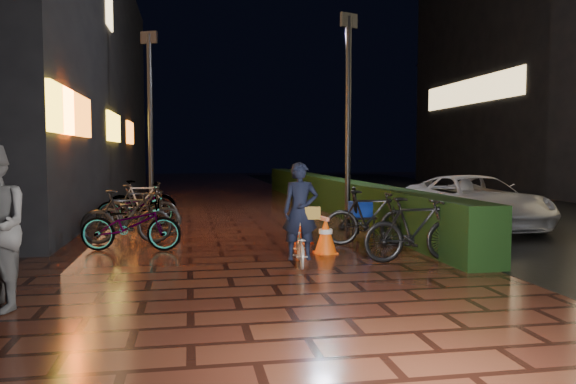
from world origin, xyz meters
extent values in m
plane|color=#381911|center=(0.00, 0.00, 0.00)|extent=(80.00, 80.00, 0.00)
cube|color=black|center=(9.00, 5.00, 0.00)|extent=(11.00, 60.00, 0.01)
cube|color=black|center=(3.30, 8.00, 0.50)|extent=(0.70, 20.00, 1.00)
imported|color=#B6B6BB|center=(5.62, 2.79, 0.63)|extent=(2.20, 4.53, 1.24)
cube|color=yellow|center=(-3.45, 1.50, 2.60)|extent=(0.08, 2.00, 0.90)
cube|color=orange|center=(-3.45, 3.00, 2.60)|extent=(0.08, 3.00, 0.90)
cube|color=yellow|center=(-3.45, 9.00, 2.60)|extent=(0.08, 2.80, 0.90)
cube|color=orange|center=(-3.45, 14.00, 2.60)|extent=(0.08, 2.20, 0.90)
cube|color=#FFD88C|center=(-3.45, 8.50, 6.20)|extent=(0.06, 1.20, 1.20)
cube|color=black|center=(17.50, 18.00, 7.00)|extent=(8.00, 14.00, 14.00)
cube|color=#FFD88C|center=(13.45, 18.00, 5.00)|extent=(0.06, 10.00, 1.30)
cylinder|color=black|center=(2.78, 3.85, 2.56)|extent=(0.18, 0.18, 5.12)
cube|color=black|center=(2.78, 3.85, 5.02)|extent=(0.48, 0.28, 0.34)
cylinder|color=black|center=(-2.24, 7.84, 2.67)|extent=(0.19, 0.19, 5.33)
cube|color=black|center=(-2.24, 7.84, 5.23)|extent=(0.50, 0.27, 0.36)
imported|color=silver|center=(0.62, -0.93, 0.30)|extent=(0.54, 1.19, 0.60)
imported|color=black|center=(0.61, -1.02, 0.87)|extent=(0.60, 0.43, 1.54)
cube|color=olive|center=(0.78, -1.06, 0.85)|extent=(0.28, 0.15, 0.20)
cone|color=#FF550D|center=(1.27, 0.00, 0.32)|extent=(0.41, 0.41, 0.65)
cone|color=#FF440D|center=(1.09, 1.19, 0.32)|extent=(0.41, 0.41, 0.65)
cube|color=#FA4C0D|center=(1.27, 0.00, 0.01)|extent=(0.40, 0.40, 0.03)
cube|color=red|center=(1.09, 1.19, 0.01)|extent=(0.40, 0.40, 0.03)
cube|color=#F53A0E|center=(1.18, 0.60, 0.61)|extent=(0.27, 1.39, 0.06)
cube|color=black|center=(2.44, 1.69, 0.43)|extent=(0.60, 0.50, 0.04)
cylinder|color=black|center=(2.22, 1.49, 0.20)|extent=(0.03, 0.03, 0.40)
cylinder|color=black|center=(2.68, 1.50, 0.20)|extent=(0.03, 0.03, 0.40)
cylinder|color=black|center=(2.20, 1.87, 0.20)|extent=(0.03, 0.03, 0.40)
cylinder|color=black|center=(2.67, 1.89, 0.20)|extent=(0.03, 0.03, 0.40)
cube|color=#0B2595|center=(2.44, 1.69, 0.61)|extent=(0.44, 0.38, 0.32)
cylinder|color=black|center=(2.29, 1.52, 0.58)|extent=(0.28, 0.41, 1.03)
imported|color=black|center=(-2.36, 5.59, 0.53)|extent=(1.79, 0.57, 1.07)
imported|color=black|center=(-2.20, 2.73, 0.48)|extent=(1.85, 0.71, 0.96)
imported|color=black|center=(-2.34, 1.70, 0.53)|extent=(1.80, 0.63, 1.07)
imported|color=black|center=(-2.41, 4.45, 0.48)|extent=(1.89, 0.86, 0.96)
imported|color=black|center=(-2.44, 6.55, 0.48)|extent=(1.91, 0.93, 0.96)
imported|color=black|center=(-2.22, 3.52, 0.53)|extent=(1.83, 0.77, 1.07)
imported|color=black|center=(-2.17, 0.89, 0.48)|extent=(1.91, 0.93, 0.96)
imported|color=black|center=(2.33, 0.74, 0.53)|extent=(1.82, 0.72, 1.07)
imported|color=black|center=(2.54, -1.01, 0.53)|extent=(1.78, 0.54, 1.07)
camera|label=1|loc=(-1.11, -9.63, 1.79)|focal=35.00mm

